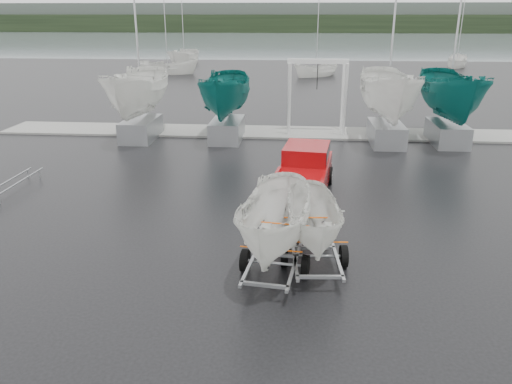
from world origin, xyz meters
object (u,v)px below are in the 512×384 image
trailer_hitched (277,172)px  trailer_parked (316,182)px  boat_hoist (317,86)px  pickup_truck (304,171)px

trailer_hitched → trailer_parked: size_ratio=1.18×
trailer_hitched → trailer_parked: (0.99, 0.50, -0.41)m
trailer_parked → boat_hoist: trailer_parked is taller
trailer_hitched → boat_hoist: trailer_hitched is taller
boat_hoist → pickup_truck: bearing=-94.2°
pickup_truck → boat_hoist: size_ratio=1.31×
trailer_hitched → pickup_truck: bearing=90.0°
pickup_truck → trailer_hitched: bearing=-90.0°
trailer_hitched → boat_hoist: (1.52, 16.09, -0.08)m
pickup_truck → trailer_parked: (0.21, -5.54, 1.43)m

